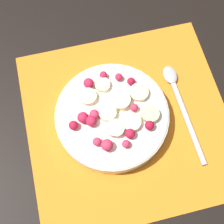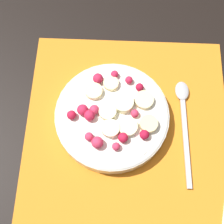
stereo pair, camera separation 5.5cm
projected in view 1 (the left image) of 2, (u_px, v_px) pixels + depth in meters
name	position (u px, v px, depth m)	size (l,w,h in m)	color
ground_plane	(128.00, 121.00, 0.59)	(3.00, 3.00, 0.00)	black
placemat	(128.00, 121.00, 0.59)	(0.37, 0.38, 0.01)	orange
fruit_bowl	(112.00, 115.00, 0.57)	(0.21, 0.21, 0.05)	silver
spoon	(177.00, 94.00, 0.60)	(0.21, 0.03, 0.01)	#B2B2B7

